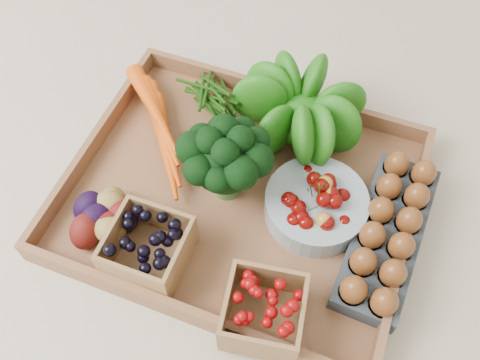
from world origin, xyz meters
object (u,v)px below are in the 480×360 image
(broccoli, at_px, (226,170))
(cherry_bowl, at_px, (316,206))
(egg_carton, at_px, (387,236))
(tray, at_px, (240,197))

(broccoli, distance_m, cherry_bowl, 0.15)
(broccoli, relative_size, cherry_bowl, 0.89)
(egg_carton, bearing_deg, tray, -176.69)
(cherry_bowl, distance_m, egg_carton, 0.12)
(broccoli, height_order, egg_carton, broccoli)
(tray, relative_size, cherry_bowl, 3.36)
(egg_carton, bearing_deg, broccoli, -177.11)
(broccoli, bearing_deg, cherry_bowl, 4.01)
(tray, distance_m, broccoli, 0.07)
(broccoli, xyz_separation_m, egg_carton, (0.27, 0.00, -0.04))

